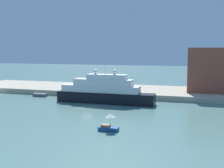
{
  "coord_description": "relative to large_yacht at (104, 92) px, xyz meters",
  "views": [
    {
      "loc": [
        27.86,
        -68.36,
        15.1
      ],
      "look_at": [
        4.84,
        6.0,
        5.79
      ],
      "focal_mm": 46.62,
      "sensor_mm": 36.0,
      "label": 1
    }
  ],
  "objects": [
    {
      "name": "quay_dock",
      "position": [
        -1.72,
        19.64,
        -2.46
      ],
      "size": [
        110.0,
        23.85,
        1.66
      ],
      "primitive_type": "cube",
      "color": "#ADA38E",
      "rests_on": "ground"
    },
    {
      "name": "harbor_building",
      "position": [
        29.43,
        20.51,
        5.35
      ],
      "size": [
        15.01,
        10.69,
        13.97
      ],
      "primitive_type": "cube",
      "color": "brown",
      "rests_on": "quay_dock"
    },
    {
      "name": "person_figure",
      "position": [
        -11.29,
        15.21,
        -0.78
      ],
      "size": [
        0.36,
        0.36,
        1.82
      ],
      "color": "#4C4C4C",
      "rests_on": "quay_dock"
    },
    {
      "name": "mooring_bollard",
      "position": [
        4.3,
        8.61,
        -1.32
      ],
      "size": [
        0.52,
        0.52,
        0.63
      ],
      "primitive_type": "cylinder",
      "color": "black",
      "rests_on": "quay_dock"
    },
    {
      "name": "work_barge",
      "position": [
        -23.34,
        4.75,
        -2.8
      ],
      "size": [
        4.44,
        1.86,
        0.99
      ],
      "primitive_type": "cube",
      "color": "#595966",
      "rests_on": "ground"
    },
    {
      "name": "ground",
      "position": [
        -1.72,
        -8.28,
        -3.29
      ],
      "size": [
        400.0,
        400.0,
        0.0
      ],
      "primitive_type": "plane",
      "color": "slate"
    },
    {
      "name": "large_yacht",
      "position": [
        0.0,
        0.0,
        0.0
      ],
      "size": [
        27.95,
        4.33,
        11.83
      ],
      "color": "black",
      "rests_on": "ground"
    },
    {
      "name": "small_motorboat",
      "position": [
        9.97,
        -26.47,
        -2.15
      ],
      "size": [
        3.71,
        1.8,
        3.22
      ],
      "color": "navy",
      "rests_on": "ground"
    },
    {
      "name": "parked_car",
      "position": [
        -16.15,
        16.59,
        -1.1
      ],
      "size": [
        4.36,
        1.86,
        1.24
      ],
      "color": "#B21E1E",
      "rests_on": "quay_dock"
    }
  ]
}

